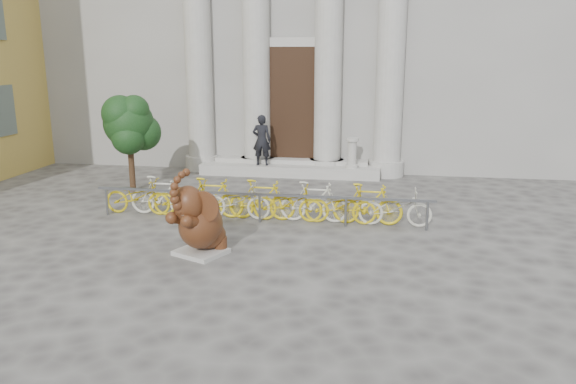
% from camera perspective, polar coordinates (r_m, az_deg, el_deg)
% --- Properties ---
extents(ground, '(80.00, 80.00, 0.00)m').
position_cam_1_polar(ground, '(10.20, -8.34, -9.22)').
color(ground, '#474442').
rests_on(ground, ground).
extents(classical_building, '(22.00, 10.70, 12.00)m').
position_cam_1_polar(classical_building, '(24.12, 2.42, 18.63)').
color(classical_building, gray).
rests_on(classical_building, ground).
extents(entrance_steps, '(6.00, 1.20, 0.36)m').
position_cam_1_polar(entrance_steps, '(18.94, 0.20, 2.31)').
color(entrance_steps, '#A8A59E').
rests_on(entrance_steps, ground).
extents(elephant_statue, '(1.25, 1.45, 1.82)m').
position_cam_1_polar(elephant_statue, '(11.43, -9.02, -3.15)').
color(elephant_statue, '#A8A59E').
rests_on(elephant_statue, ground).
extents(bike_rack, '(8.28, 0.53, 1.00)m').
position_cam_1_polar(bike_rack, '(13.74, -2.69, -0.79)').
color(bike_rack, slate).
rests_on(bike_rack, ground).
extents(tree, '(1.64, 1.49, 2.84)m').
position_cam_1_polar(tree, '(16.98, -15.81, 6.60)').
color(tree, '#332114').
rests_on(tree, ground).
extents(pedestrian, '(0.63, 0.42, 1.68)m').
position_cam_1_polar(pedestrian, '(18.63, -2.69, 5.29)').
color(pedestrian, black).
rests_on(pedestrian, entrance_steps).
extents(balustrade_post, '(0.40, 0.40, 0.98)m').
position_cam_1_polar(balustrade_post, '(18.31, 6.52, 3.83)').
color(balustrade_post, '#A8A59E').
rests_on(balustrade_post, entrance_steps).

